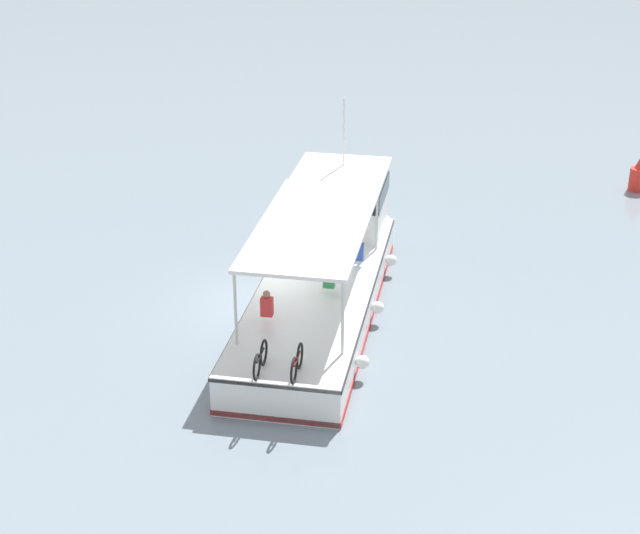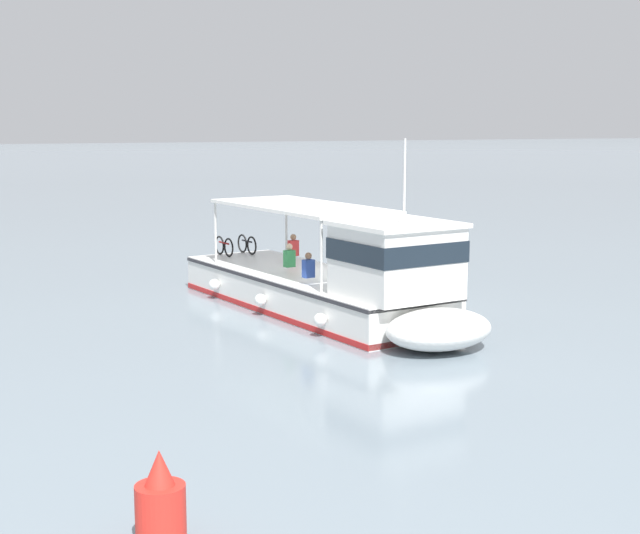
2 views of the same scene
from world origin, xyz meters
TOP-DOWN VIEW (x-y plane):
  - ground_plane at (0.00, 0.00)m, footprint 400.00×400.00m
  - ferry_main at (-1.16, 1.28)m, footprint 13.06×5.55m
  - channel_buoy at (-14.13, 9.21)m, footprint 0.70×0.70m

SIDE VIEW (x-z plane):
  - ground_plane at x=0.00m, z-range 0.00..0.00m
  - channel_buoy at x=-14.13m, z-range -0.13..1.27m
  - ferry_main at x=-1.16m, z-range -1.64..3.68m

